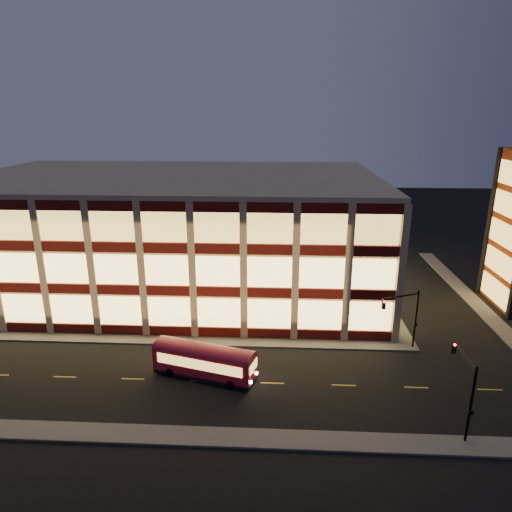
{
  "coord_description": "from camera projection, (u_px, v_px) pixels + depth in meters",
  "views": [
    {
      "loc": [
        10.39,
        -39.52,
        21.94
      ],
      "look_at": [
        7.87,
        8.0,
        6.83
      ],
      "focal_mm": 32.0,
      "sensor_mm": 36.0,
      "label": 1
    }
  ],
  "objects": [
    {
      "name": "traffic_signal_far",
      "position": [
        404.0,
        311.0,
        42.64
      ],
      "size": [
        3.79,
        1.87,
        6.0
      ],
      "color": "black",
      "rests_on": "ground"
    },
    {
      "name": "sidewalk_office_south",
      "position": [
        145.0,
        339.0,
        45.86
      ],
      "size": [
        54.0,
        2.0,
        0.15
      ],
      "primitive_type": "cube",
      "color": "#514F4C",
      "rests_on": "ground"
    },
    {
      "name": "sidewalk_office_east",
      "position": [
        375.0,
        286.0,
        59.78
      ],
      "size": [
        2.0,
        30.0,
        0.15
      ],
      "primitive_type": "cube",
      "color": "#514F4C",
      "rests_on": "ground"
    },
    {
      "name": "traffic_signal_near",
      "position": [
        465.0,
        379.0,
        31.85
      ],
      "size": [
        0.32,
        4.45,
        6.0
      ],
      "color": "black",
      "rests_on": "ground"
    },
    {
      "name": "sidewalk_tower_west",
      "position": [
        460.0,
        288.0,
        59.22
      ],
      "size": [
        2.0,
        30.0,
        0.15
      ],
      "primitive_type": "cube",
      "color": "#514F4C",
      "rests_on": "ground"
    },
    {
      "name": "ground",
      "position": [
        172.0,
        345.0,
        44.78
      ],
      "size": [
        200.0,
        200.0,
        0.0
      ],
      "primitive_type": "plane",
      "color": "black",
      "rests_on": "ground"
    },
    {
      "name": "office_building",
      "position": [
        176.0,
        231.0,
        58.83
      ],
      "size": [
        50.45,
        30.45,
        14.5
      ],
      "color": "tan",
      "rests_on": "ground"
    },
    {
      "name": "sidewalk_near",
      "position": [
        130.0,
        434.0,
        32.38
      ],
      "size": [
        100.0,
        2.0,
        0.15
      ],
      "primitive_type": "cube",
      "color": "#514F4C",
      "rests_on": "ground"
    },
    {
      "name": "trolley_bus",
      "position": [
        204.0,
        359.0,
        39.06
      ],
      "size": [
        9.14,
        4.58,
        3.0
      ],
      "rotation": [
        0.0,
        0.0,
        -0.28
      ],
      "color": "maroon",
      "rests_on": "ground"
    }
  ]
}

